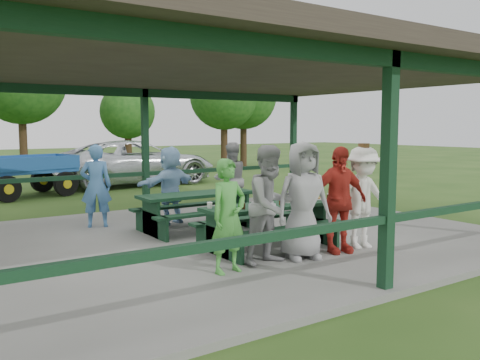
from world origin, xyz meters
TOP-DOWN VIEW (x-y plane):
  - ground at (0.00, 0.00)m, footprint 90.00×90.00m
  - concrete_slab at (0.00, 0.00)m, footprint 10.00×8.00m
  - pavilion_structure at (0.00, 0.00)m, footprint 10.60×8.60m
  - picnic_table_near at (0.07, -1.20)m, footprint 2.35×1.39m
  - picnic_table_far at (-0.20, 0.80)m, footprint 2.36×1.39m
  - table_setting at (0.10, -1.18)m, footprint 2.35×0.45m
  - contestant_green at (-1.30, -2.08)m, footprint 0.64×0.46m
  - contestant_grey_left at (-0.51, -2.04)m, footprint 0.95×0.78m
  - contestant_grey_mid at (0.09, -2.08)m, footprint 1.02×0.79m
  - contestant_red at (0.83, -2.10)m, footprint 1.10×0.66m
  - contestant_white_fedora at (1.40, -2.11)m, footprint 1.25×0.92m
  - spectator_lblue at (-0.36, 1.70)m, footprint 1.62×0.97m
  - spectator_blue at (-1.78, 2.24)m, footprint 0.72×0.59m
  - spectator_grey at (1.25, 1.79)m, footprint 0.87×0.70m
  - pickup_truck at (2.31, 9.99)m, footprint 6.03×2.84m
  - farm_trailer at (-1.89, 8.66)m, footprint 3.96×2.30m
  - tree_left at (-0.30, 17.14)m, footprint 4.04×4.04m
  - tree_mid at (4.62, 16.65)m, footprint 2.76×2.76m
  - tree_right at (10.58, 14.95)m, footprint 3.60×3.60m
  - tree_far_right at (9.08, 14.55)m, footprint 3.56×3.56m

SIDE VIEW (x-z plane):
  - ground at x=0.00m, z-range 0.00..0.00m
  - concrete_slab at x=0.00m, z-range 0.00..0.10m
  - picnic_table_near at x=0.07m, z-range 0.19..0.94m
  - picnic_table_far at x=-0.20m, z-range 0.19..0.94m
  - farm_trailer at x=-1.89m, z-range -0.01..1.37m
  - pickup_truck at x=2.31m, z-range 0.00..1.67m
  - table_setting at x=0.10m, z-range 0.83..0.93m
  - contestant_green at x=-1.30m, z-range 0.10..1.73m
  - spectator_lblue at x=-0.36m, z-range 0.10..1.76m
  - spectator_grey at x=1.25m, z-range 0.10..1.81m
  - spectator_blue at x=-1.78m, z-range 0.10..1.81m
  - contestant_white_fedora at x=1.40m, z-range 0.08..1.87m
  - contestant_red at x=0.83m, z-range 0.10..1.86m
  - contestant_grey_left at x=-0.51m, z-range 0.10..1.90m
  - contestant_grey_mid at x=0.09m, z-range 0.10..1.95m
  - tree_mid at x=4.62m, z-range 0.75..5.07m
  - pavilion_structure at x=0.00m, z-range 1.55..4.79m
  - tree_far_right at x=9.08m, z-range 0.98..6.55m
  - tree_right at x=10.58m, z-range 1.00..6.63m
  - tree_left at x=-0.30m, z-range 1.12..7.44m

